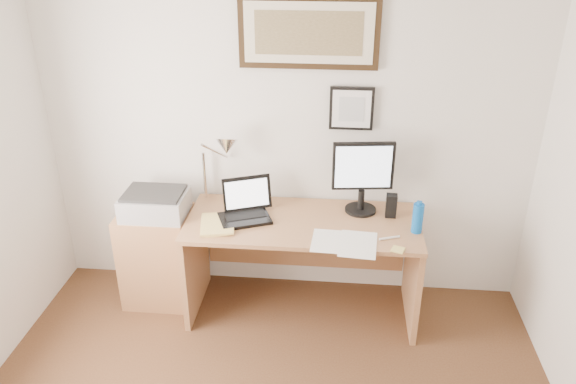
# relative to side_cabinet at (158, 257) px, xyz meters

# --- Properties ---
(wall_back) EXTENTS (3.50, 0.02, 2.50)m
(wall_back) POSITION_rel_side_cabinet_xyz_m (0.92, 0.32, 0.89)
(wall_back) COLOR silver
(wall_back) RESTS_ON ground
(side_cabinet) EXTENTS (0.50, 0.40, 0.73)m
(side_cabinet) POSITION_rel_side_cabinet_xyz_m (0.00, 0.00, 0.00)
(side_cabinet) COLOR #9D6A42
(side_cabinet) RESTS_ON floor
(water_bottle) EXTENTS (0.07, 0.07, 0.20)m
(water_bottle) POSITION_rel_side_cabinet_xyz_m (1.83, -0.13, 0.49)
(water_bottle) COLOR #0E5AB6
(water_bottle) RESTS_ON desk
(bottle_cap) EXTENTS (0.04, 0.04, 0.02)m
(bottle_cap) POSITION_rel_side_cabinet_xyz_m (1.83, -0.13, 0.60)
(bottle_cap) COLOR #0E5AB6
(bottle_cap) RESTS_ON water_bottle
(speaker) EXTENTS (0.08, 0.07, 0.17)m
(speaker) POSITION_rel_side_cabinet_xyz_m (1.67, 0.07, 0.47)
(speaker) COLOR black
(speaker) RESTS_ON desk
(paper_sheet_a) EXTENTS (0.22, 0.30, 0.00)m
(paper_sheet_a) POSITION_rel_side_cabinet_xyz_m (1.25, -0.30, 0.39)
(paper_sheet_a) COLOR white
(paper_sheet_a) RESTS_ON desk
(paper_sheet_b) EXTENTS (0.26, 0.35, 0.00)m
(paper_sheet_b) POSITION_rel_side_cabinet_xyz_m (1.44, -0.33, 0.39)
(paper_sheet_b) COLOR white
(paper_sheet_b) RESTS_ON desk
(sticky_pad) EXTENTS (0.10, 0.10, 0.01)m
(sticky_pad) POSITION_rel_side_cabinet_xyz_m (1.69, -0.37, 0.39)
(sticky_pad) COLOR #E9D26E
(sticky_pad) RESTS_ON desk
(marker_pen) EXTENTS (0.14, 0.06, 0.02)m
(marker_pen) POSITION_rel_side_cabinet_xyz_m (1.65, -0.24, 0.39)
(marker_pen) COLOR white
(marker_pen) RESTS_ON desk
(book) EXTENTS (0.28, 0.34, 0.02)m
(book) POSITION_rel_side_cabinet_xyz_m (0.39, -0.19, 0.40)
(book) COLOR #E9CD6E
(book) RESTS_ON desk
(desk) EXTENTS (1.60, 0.70, 0.75)m
(desk) POSITION_rel_side_cabinet_xyz_m (1.07, 0.04, 0.15)
(desk) COLOR #9D6A42
(desk) RESTS_ON floor
(laptop) EXTENTS (0.41, 0.41, 0.26)m
(laptop) POSITION_rel_side_cabinet_xyz_m (0.67, -0.03, 0.44)
(laptop) COLOR black
(laptop) RESTS_ON desk
(lcd_monitor) EXTENTS (0.42, 0.22, 0.52)m
(lcd_monitor) POSITION_rel_side_cabinet_xyz_m (1.47, 0.13, 0.68)
(lcd_monitor) COLOR black
(lcd_monitor) RESTS_ON desk
(printer) EXTENTS (0.44, 0.34, 0.18)m
(printer) POSITION_rel_side_cabinet_xyz_m (0.03, -0.02, 0.45)
(printer) COLOR #A2A2A4
(printer) RESTS_ON side_cabinet
(desk_lamp) EXTENTS (0.29, 0.27, 0.53)m
(desk_lamp) POSITION_rel_side_cabinet_xyz_m (0.51, 0.13, 0.82)
(desk_lamp) COLOR silver
(desk_lamp) RESTS_ON desk
(picture_large) EXTENTS (0.92, 0.04, 0.47)m
(picture_large) POSITION_rel_side_cabinet_xyz_m (1.07, 0.29, 1.59)
(picture_large) COLOR black
(picture_large) RESTS_ON wall_back
(picture_small) EXTENTS (0.30, 0.03, 0.30)m
(picture_small) POSITION_rel_side_cabinet_xyz_m (1.37, 0.29, 1.09)
(picture_small) COLOR black
(picture_small) RESTS_ON wall_back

